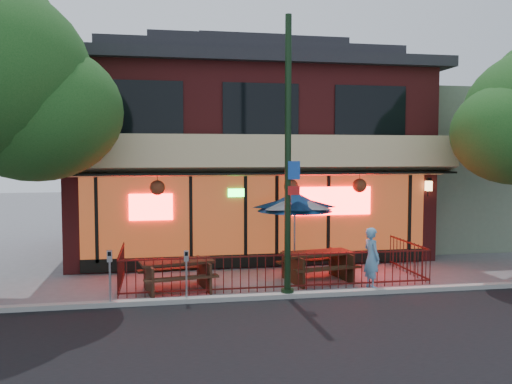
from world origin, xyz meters
The scene contains 12 objects.
ground centered at (0.00, 0.00, 0.00)m, with size 80.00×80.00×0.00m, color gray.
curb centered at (0.00, -0.50, 0.06)m, with size 80.00×0.25×0.12m, color #999993.
restaurant_building centered at (0.00, 7.11, 4.13)m, with size 12.96×9.49×8.05m.
neighbor_building centered at (9.00, 7.70, 3.00)m, with size 6.00×7.00×6.00m, color gray.
patio_fence centered at (0.00, 0.50, 0.63)m, with size 8.44×2.62×1.00m.
street_light centered at (0.00, -0.40, 3.15)m, with size 0.43×0.32×7.00m.
picnic_table_left centered at (-2.72, 0.70, 0.53)m, with size 2.12×1.76×0.81m.
picnic_table_right centered at (1.25, 1.10, 0.55)m, with size 2.19×1.82×0.84m.
patio_umbrella centered at (0.83, 2.16, 2.19)m, with size 2.24×2.24×2.56m.
pedestrian centered at (2.44, 0.10, 0.82)m, with size 0.60×0.39×1.64m, color #64A0C9.
parking_meter_near centered at (-2.53, -0.43, 0.86)m, with size 0.12×0.10×1.27m.
parking_meter_far centered at (-4.32, -0.48, 0.91)m, with size 0.12×0.10×1.34m.
Camera 1 is at (-3.17, -13.48, 3.59)m, focal length 38.00 mm.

